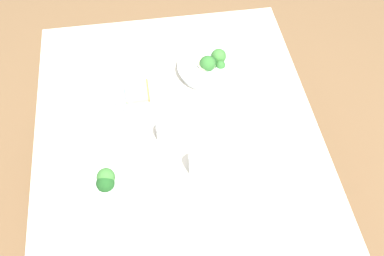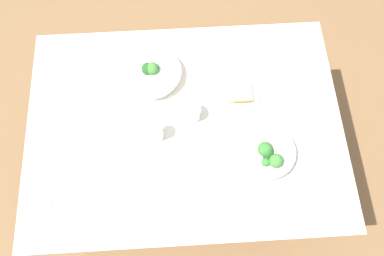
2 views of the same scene
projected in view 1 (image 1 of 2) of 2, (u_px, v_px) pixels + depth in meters
The scene contains 11 objects.
ground_plane at pixel (183, 226), 2.26m from camera, with size 6.00×6.00×0.00m, color brown.
dining_table at pixel (180, 159), 1.74m from camera, with size 1.48×1.09×0.74m.
broccoli_bowl_far at pixel (109, 182), 1.53m from camera, with size 0.28×0.28×0.10m.
broccoli_bowl_near at pixel (209, 66), 1.86m from camera, with size 0.26×0.26×0.09m.
bread_side_plate at pixel (137, 93), 1.80m from camera, with size 0.20×0.20×0.03m.
water_glass_center at pixel (167, 132), 1.65m from camera, with size 0.08×0.08×0.08m, color silver.
water_glass_side at pixel (198, 165), 1.55m from camera, with size 0.07×0.07×0.10m, color silver.
fork_by_near_bowl at pixel (216, 127), 1.71m from camera, with size 0.02×0.11×0.00m.
table_knife_left at pixel (267, 136), 1.69m from camera, with size 0.20×0.01×0.00m, color #B7B7BC.
napkin_folded_upper at pixel (102, 245), 1.43m from camera, with size 0.17×0.15×0.01m, color #B1A997.
napkin_folded_lower at pixel (87, 56), 1.94m from camera, with size 0.18×0.13×0.01m, color #B1A997.
Camera 1 is at (-0.93, 0.09, 2.12)m, focal length 41.22 mm.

